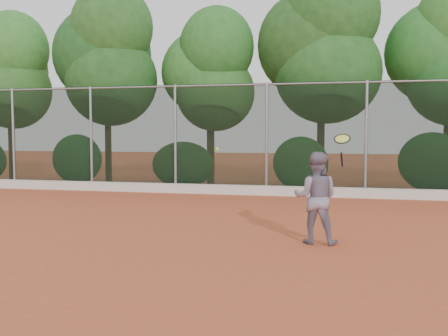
# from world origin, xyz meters

# --- Properties ---
(ground) EXTENTS (80.00, 80.00, 0.00)m
(ground) POSITION_xyz_m (0.00, 0.00, 0.00)
(ground) COLOR #B64E2B
(ground) RESTS_ON ground
(concrete_curb) EXTENTS (24.00, 0.20, 0.30)m
(concrete_curb) POSITION_xyz_m (0.00, 6.82, 0.15)
(concrete_curb) COLOR beige
(concrete_curb) RESTS_ON ground
(tennis_player) EXTENTS (0.81, 0.65, 1.61)m
(tennis_player) POSITION_xyz_m (1.81, 0.28, 0.80)
(tennis_player) COLOR slate
(tennis_player) RESTS_ON ground
(chainlink_fence) EXTENTS (24.09, 0.09, 3.50)m
(chainlink_fence) POSITION_xyz_m (-0.00, 7.00, 1.86)
(chainlink_fence) COLOR black
(chainlink_fence) RESTS_ON ground
(foliage_backdrop) EXTENTS (23.70, 3.63, 7.55)m
(foliage_backdrop) POSITION_xyz_m (-0.55, 8.98, 4.40)
(foliage_backdrop) COLOR #44291A
(foliage_backdrop) RESTS_ON ground
(tennis_racket) EXTENTS (0.32, 0.30, 0.57)m
(tennis_racket) POSITION_xyz_m (2.25, 0.11, 1.80)
(tennis_racket) COLOR black
(tennis_racket) RESTS_ON ground
(tennis_ball_in_flight) EXTENTS (0.06, 0.06, 0.06)m
(tennis_ball_in_flight) POSITION_xyz_m (0.17, -0.25, 1.66)
(tennis_ball_in_flight) COLOR yellow
(tennis_ball_in_flight) RESTS_ON ground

